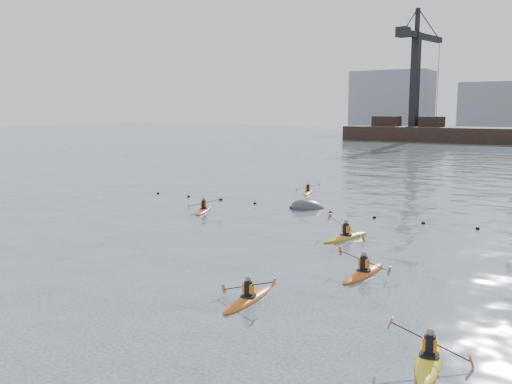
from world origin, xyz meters
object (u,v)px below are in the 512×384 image
at_px(kayaker_2, 204,210).
at_px(kayaker_5, 308,192).
at_px(kayaker_1, 429,358).
at_px(kayaker_3, 346,236).
at_px(kayaker_4, 364,272).
at_px(mooring_buoy, 308,209).
at_px(kayaker_0, 248,298).

height_order(kayaker_2, kayaker_5, kayaker_2).
xyz_separation_m(kayaker_1, kayaker_3, (-7.36, 11.89, 0.01)).
bearing_deg(kayaker_5, kayaker_1, -75.03).
xyz_separation_m(kayaker_4, kayaker_5, (-11.77, 18.41, -0.01)).
xyz_separation_m(kayaker_2, kayaker_3, (10.95, -2.16, 0.01)).
xyz_separation_m(kayaker_4, mooring_buoy, (-8.63, 12.22, -0.10)).
distance_m(kayaker_3, mooring_buoy, 8.72).
height_order(kayaker_0, kayaker_1, kayaker_1).
bearing_deg(kayaker_2, kayaker_1, -60.31).
height_order(kayaker_5, mooring_buoy, kayaker_5).
height_order(kayaker_4, kayaker_5, kayaker_4).
distance_m(kayaker_1, kayaker_2, 23.07).
relative_size(kayaker_5, mooring_buoy, 1.23).
relative_size(kayaker_4, mooring_buoy, 1.42).
relative_size(kayaker_1, kayaker_2, 1.02).
distance_m(kayaker_1, kayaker_5, 29.54).
bearing_deg(kayaker_0, kayaker_4, 62.05).
height_order(kayaker_1, kayaker_2, kayaker_1).
bearing_deg(kayaker_1, kayaker_5, 112.81).
distance_m(kayaker_2, mooring_buoy, 7.08).
distance_m(kayaker_0, kayaker_4, 5.56).
bearing_deg(kayaker_0, kayaker_2, 129.35).
bearing_deg(kayaker_2, kayaker_0, -70.14).
xyz_separation_m(kayaker_1, mooring_buoy, (-12.90, 18.61, -0.10)).
bearing_deg(kayaker_0, mooring_buoy, 106.74).
xyz_separation_m(kayaker_2, kayaker_4, (14.04, -7.65, 0.01)).
distance_m(kayaker_0, kayaker_2, 17.29).
bearing_deg(mooring_buoy, kayaker_2, -139.80).
height_order(kayaker_0, kayaker_5, kayaker_0).
bearing_deg(kayaker_4, kayaker_2, -23.96).
height_order(kayaker_2, mooring_buoy, kayaker_2).
xyz_separation_m(kayaker_0, kayaker_3, (-0.77, 10.55, 0.01)).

